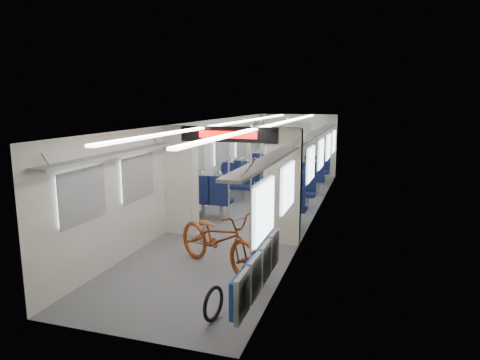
{
  "coord_description": "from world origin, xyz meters",
  "views": [
    {
      "loc": [
        2.74,
        -10.08,
        2.82
      ],
      "look_at": [
        0.06,
        -1.51,
        1.14
      ],
      "focal_mm": 32.0,
      "sensor_mm": 36.0,
      "label": 1
    }
  ],
  "objects_px": {
    "seat_bay_far_left": "(255,170)",
    "seat_bay_far_right": "(314,172)",
    "bicycle": "(218,239)",
    "seat_bay_near_right": "(293,195)",
    "bike_hoop_a": "(213,305)",
    "stanchion_far_right": "(287,158)",
    "stanchion_near_left": "(229,176)",
    "bike_hoop_c": "(255,260)",
    "stanchion_near_right": "(251,179)",
    "seat_bay_near_left": "(225,187)",
    "flip_bench": "(258,269)",
    "stanchion_far_left": "(261,160)",
    "bike_hoop_b": "(251,274)"
  },
  "relations": [
    {
      "from": "bike_hoop_b",
      "to": "seat_bay_near_right",
      "type": "xyz_separation_m",
      "value": [
        -0.15,
        4.28,
        0.29
      ]
    },
    {
      "from": "seat_bay_near_left",
      "to": "stanchion_far_right",
      "type": "relative_size",
      "value": 1.0
    },
    {
      "from": "flip_bench",
      "to": "bike_hoop_a",
      "type": "relative_size",
      "value": 4.54
    },
    {
      "from": "stanchion_near_right",
      "to": "stanchion_far_right",
      "type": "relative_size",
      "value": 1.0
    },
    {
      "from": "stanchion_far_right",
      "to": "stanchion_near_left",
      "type": "bearing_deg",
      "value": -101.89
    },
    {
      "from": "bike_hoop_b",
      "to": "seat_bay_far_right",
      "type": "relative_size",
      "value": 0.28
    },
    {
      "from": "seat_bay_far_left",
      "to": "flip_bench",
      "type": "bearing_deg",
      "value": -74.43
    },
    {
      "from": "bicycle",
      "to": "bike_hoop_a",
      "type": "xyz_separation_m",
      "value": [
        0.54,
        -1.66,
        -0.32
      ]
    },
    {
      "from": "stanchion_far_right",
      "to": "seat_bay_far_right",
      "type": "bearing_deg",
      "value": 70.29
    },
    {
      "from": "flip_bench",
      "to": "stanchion_near_right",
      "type": "xyz_separation_m",
      "value": [
        -1.1,
        3.47,
        0.57
      ]
    },
    {
      "from": "bike_hoop_a",
      "to": "stanchion_far_right",
      "type": "relative_size",
      "value": 0.2
    },
    {
      "from": "stanchion_far_left",
      "to": "stanchion_far_right",
      "type": "xyz_separation_m",
      "value": [
        0.63,
        0.57,
        0.0
      ]
    },
    {
      "from": "bike_hoop_a",
      "to": "stanchion_near_left",
      "type": "distance_m",
      "value": 4.44
    },
    {
      "from": "stanchion_near_left",
      "to": "seat_bay_near_right",
      "type": "bearing_deg",
      "value": 42.65
    },
    {
      "from": "seat_bay_far_left",
      "to": "seat_bay_far_right",
      "type": "height_order",
      "value": "seat_bay_far_left"
    },
    {
      "from": "flip_bench",
      "to": "stanchion_near_left",
      "type": "distance_m",
      "value": 4.1
    },
    {
      "from": "seat_bay_near_right",
      "to": "stanchion_far_left",
      "type": "height_order",
      "value": "stanchion_far_left"
    },
    {
      "from": "bike_hoop_c",
      "to": "stanchion_far_right",
      "type": "xyz_separation_m",
      "value": [
        -0.61,
        5.68,
        0.95
      ]
    },
    {
      "from": "stanchion_far_right",
      "to": "bike_hoop_c",
      "type": "bearing_deg",
      "value": -83.85
    },
    {
      "from": "bicycle",
      "to": "stanchion_far_left",
      "type": "xyz_separation_m",
      "value": [
        -0.62,
        5.17,
        0.62
      ]
    },
    {
      "from": "seat_bay_near_left",
      "to": "stanchion_near_right",
      "type": "xyz_separation_m",
      "value": [
        1.19,
        -1.68,
        0.58
      ]
    },
    {
      "from": "seat_bay_far_left",
      "to": "stanchion_far_left",
      "type": "xyz_separation_m",
      "value": [
        0.66,
        -1.85,
        0.61
      ]
    },
    {
      "from": "flip_bench",
      "to": "seat_bay_near_right",
      "type": "xyz_separation_m",
      "value": [
        -0.42,
        4.86,
        -0.05
      ]
    },
    {
      "from": "seat_bay_near_right",
      "to": "seat_bay_far_right",
      "type": "height_order",
      "value": "seat_bay_near_right"
    },
    {
      "from": "stanchion_near_left",
      "to": "bike_hoop_c",
      "type": "bearing_deg",
      "value": -62.17
    },
    {
      "from": "seat_bay_far_left",
      "to": "stanchion_near_right",
      "type": "height_order",
      "value": "stanchion_near_right"
    },
    {
      "from": "bike_hoop_a",
      "to": "stanchion_far_right",
      "type": "height_order",
      "value": "stanchion_far_right"
    },
    {
      "from": "seat_bay_near_right",
      "to": "bike_hoop_a",
      "type": "bearing_deg",
      "value": -90.56
    },
    {
      "from": "bike_hoop_a",
      "to": "seat_bay_far_left",
      "type": "bearing_deg",
      "value": 101.82
    },
    {
      "from": "bike_hoop_a",
      "to": "stanchion_far_right",
      "type": "bearing_deg",
      "value": 94.08
    },
    {
      "from": "bicycle",
      "to": "seat_bay_near_right",
      "type": "bearing_deg",
      "value": 21.46
    },
    {
      "from": "flip_bench",
      "to": "seat_bay_near_left",
      "type": "xyz_separation_m",
      "value": [
        -2.29,
        5.15,
        -0.01
      ]
    },
    {
      "from": "bike_hoop_b",
      "to": "bike_hoop_c",
      "type": "height_order",
      "value": "bike_hoop_b"
    },
    {
      "from": "bicycle",
      "to": "bike_hoop_a",
      "type": "relative_size",
      "value": 4.29
    },
    {
      "from": "seat_bay_near_right",
      "to": "seat_bay_far_left",
      "type": "xyz_separation_m",
      "value": [
        -1.87,
        3.36,
        0.01
      ]
    },
    {
      "from": "bicycle",
      "to": "flip_bench",
      "type": "distance_m",
      "value": 1.56
    },
    {
      "from": "bike_hoop_c",
      "to": "stanchion_far_right",
      "type": "bearing_deg",
      "value": 96.15
    },
    {
      "from": "bike_hoop_c",
      "to": "stanchion_near_right",
      "type": "xyz_separation_m",
      "value": [
        -0.71,
        2.22,
        0.95
      ]
    },
    {
      "from": "seat_bay_near_right",
      "to": "stanchion_far_right",
      "type": "distance_m",
      "value": 2.24
    },
    {
      "from": "bike_hoop_c",
      "to": "stanchion_near_right",
      "type": "height_order",
      "value": "stanchion_near_right"
    },
    {
      "from": "seat_bay_near_left",
      "to": "seat_bay_far_right",
      "type": "distance_m",
      "value": 3.88
    },
    {
      "from": "bike_hoop_a",
      "to": "seat_bay_near_left",
      "type": "xyz_separation_m",
      "value": [
        -1.82,
        5.62,
        0.36
      ]
    },
    {
      "from": "seat_bay_near_left",
      "to": "stanchion_near_right",
      "type": "bearing_deg",
      "value": -54.55
    },
    {
      "from": "bicycle",
      "to": "seat_bay_near_left",
      "type": "bearing_deg",
      "value": 48.52
    },
    {
      "from": "seat_bay_far_left",
      "to": "stanchion_far_left",
      "type": "height_order",
      "value": "stanchion_far_left"
    },
    {
      "from": "seat_bay_near_right",
      "to": "bike_hoop_c",
      "type": "bearing_deg",
      "value": -89.5
    },
    {
      "from": "seat_bay_far_right",
      "to": "stanchion_far_right",
      "type": "height_order",
      "value": "stanchion_far_right"
    },
    {
      "from": "bike_hoop_c",
      "to": "stanchion_far_right",
      "type": "distance_m",
      "value": 5.79
    },
    {
      "from": "bike_hoop_a",
      "to": "stanchion_near_right",
      "type": "height_order",
      "value": "stanchion_near_right"
    },
    {
      "from": "flip_bench",
      "to": "bike_hoop_a",
      "type": "bearing_deg",
      "value": -135.11
    }
  ]
}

